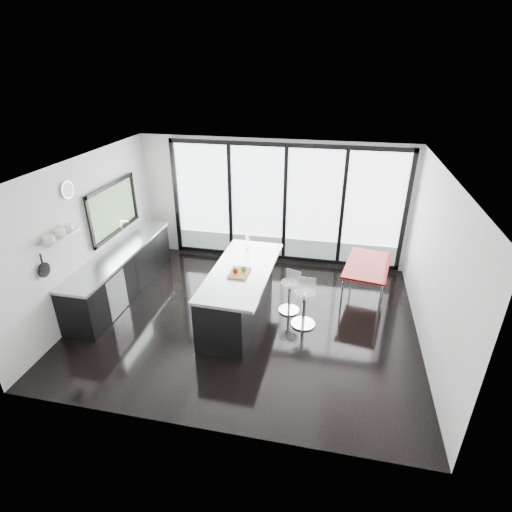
% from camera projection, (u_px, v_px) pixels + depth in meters
% --- Properties ---
extents(floor, '(6.00, 5.00, 0.00)m').
position_uv_depth(floor, '(247.00, 318.00, 7.35)').
color(floor, black).
rests_on(floor, ground).
extents(ceiling, '(6.00, 5.00, 0.00)m').
position_uv_depth(ceiling, '(246.00, 168.00, 6.10)').
color(ceiling, white).
rests_on(ceiling, wall_back).
extents(wall_back, '(6.00, 0.09, 2.80)m').
position_uv_depth(wall_back, '(284.00, 210.00, 8.89)').
color(wall_back, silver).
rests_on(wall_back, ground).
extents(wall_front, '(6.00, 0.00, 2.80)m').
position_uv_depth(wall_front, '(197.00, 343.00, 4.53)').
color(wall_front, silver).
rests_on(wall_front, ground).
extents(wall_left, '(0.26, 5.00, 2.80)m').
position_uv_depth(wall_left, '(95.00, 222.00, 7.44)').
color(wall_left, silver).
rests_on(wall_left, ground).
extents(wall_right, '(0.00, 5.00, 2.80)m').
position_uv_depth(wall_right, '(435.00, 267.00, 6.17)').
color(wall_right, silver).
rests_on(wall_right, ground).
extents(counter_cabinets, '(0.69, 3.24, 1.36)m').
position_uv_depth(counter_cabinets, '(122.00, 272.00, 7.98)').
color(counter_cabinets, black).
rests_on(counter_cabinets, floor).
extents(island, '(1.09, 2.45, 1.29)m').
position_uv_depth(island, '(238.00, 292.00, 7.21)').
color(island, black).
rests_on(island, floor).
extents(bar_stool_near, '(0.45, 0.45, 0.69)m').
position_uv_depth(bar_stool_near, '(304.00, 308.00, 7.03)').
color(bar_stool_near, silver).
rests_on(bar_stool_near, floor).
extents(bar_stool_far, '(0.51, 0.51, 0.62)m').
position_uv_depth(bar_stool_far, '(289.00, 297.00, 7.44)').
color(bar_stool_far, silver).
rests_on(bar_stool_far, floor).
extents(red_table, '(1.00, 1.49, 0.74)m').
position_uv_depth(red_table, '(365.00, 281.00, 7.86)').
color(red_table, '#760300').
rests_on(red_table, floor).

